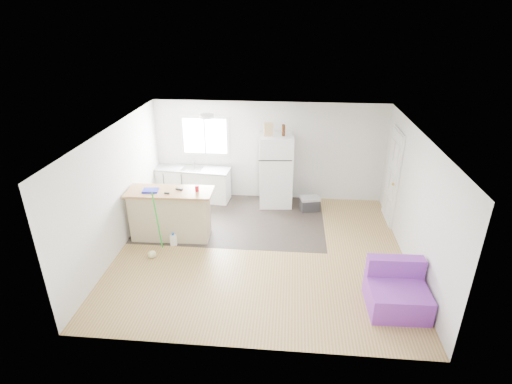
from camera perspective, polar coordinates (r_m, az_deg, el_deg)
room at (r=7.35m, az=0.74°, el=-0.48°), size 5.51×5.01×2.41m
vinyl_zone at (r=9.07m, az=-3.26°, el=-3.81°), size 4.05×2.50×0.00m
window at (r=9.75m, az=-7.30°, el=7.96°), size 1.18×0.06×0.98m
interior_door at (r=9.10m, az=18.91°, el=1.99°), size 0.11×0.92×2.10m
ceiling_fixture at (r=8.25m, az=-7.04°, el=10.74°), size 0.30×0.30×0.07m
kitchen_cabinets at (r=9.95m, az=-8.89°, el=1.23°), size 1.86×0.73×1.07m
peninsula at (r=8.31m, az=-12.11°, el=-3.07°), size 1.72×0.70×1.05m
refrigerator at (r=9.42m, az=2.84°, el=3.09°), size 0.82×0.78×1.72m
cooler at (r=9.43m, az=7.68°, el=-1.67°), size 0.50×0.40×0.34m
purple_seat at (r=6.83m, az=19.42°, el=-13.34°), size 0.92×0.87×0.74m
cleaner_jug at (r=8.20m, az=-11.72°, el=-6.71°), size 0.14×0.11×0.28m
mop at (r=7.87m, az=-14.43°, el=-7.51°), size 0.25×0.39×1.39m
red_cup at (r=7.94m, az=-8.43°, el=0.52°), size 0.09×0.09×0.12m
blue_tray at (r=8.14m, az=-14.83°, el=0.22°), size 0.32×0.25×0.04m
tool_a at (r=8.08m, az=-10.92°, el=0.41°), size 0.15×0.09×0.03m
tool_b at (r=7.96m, az=-12.61°, el=-0.15°), size 0.10×0.05×0.03m
cardboard_box at (r=9.04m, az=1.78°, el=8.92°), size 0.21×0.13×0.30m
bottle_left at (r=9.06m, az=3.97°, el=8.74°), size 0.09×0.09×0.25m
bottle_right at (r=9.11m, az=3.93°, el=8.84°), size 0.09×0.09×0.25m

